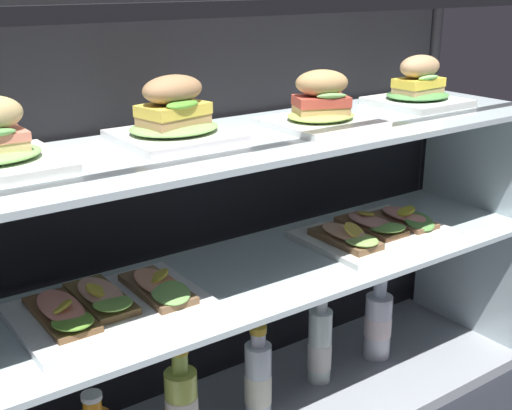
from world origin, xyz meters
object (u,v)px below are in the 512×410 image
at_px(plated_roll_sandwich_right_of_center, 418,89).
at_px(juice_bottle_back_left, 257,379).
at_px(plated_roll_sandwich_center, 321,108).
at_px(juice_bottle_front_left_end, 320,346).
at_px(plated_roll_sandwich_far_right, 174,119).
at_px(open_sandwich_tray_near_right_corner, 376,230).
at_px(juice_bottle_front_fourth, 378,323).
at_px(open_sandwich_tray_far_left, 110,304).
at_px(juice_bottle_front_middle, 180,405).

xyz_separation_m(plated_roll_sandwich_right_of_center, juice_bottle_back_left, (-0.49, -0.02, -0.60)).
distance_m(plated_roll_sandwich_center, juice_bottle_front_left_end, 0.59).
bearing_deg(juice_bottle_back_left, plated_roll_sandwich_far_right, 165.29).
height_order(plated_roll_sandwich_far_right, juice_bottle_front_left_end, plated_roll_sandwich_far_right).
relative_size(plated_roll_sandwich_far_right, juice_bottle_front_left_end, 0.86).
bearing_deg(plated_roll_sandwich_center, juice_bottle_front_left_end, 35.49).
bearing_deg(open_sandwich_tray_near_right_corner, plated_roll_sandwich_center, -179.57).
xyz_separation_m(open_sandwich_tray_near_right_corner, juice_bottle_front_fourth, (0.06, 0.03, -0.28)).
bearing_deg(open_sandwich_tray_near_right_corner, open_sandwich_tray_far_left, 178.75).
bearing_deg(plated_roll_sandwich_right_of_center, plated_roll_sandwich_center, -173.01).
relative_size(plated_roll_sandwich_far_right, open_sandwich_tray_near_right_corner, 0.61).
height_order(plated_roll_sandwich_center, juice_bottle_front_left_end, plated_roll_sandwich_center).
distance_m(plated_roll_sandwich_far_right, open_sandwich_tray_far_left, 0.36).
bearing_deg(plated_roll_sandwich_right_of_center, juice_bottle_back_left, -177.15).
bearing_deg(juice_bottle_front_middle, plated_roll_sandwich_far_right, 50.71).
bearing_deg(plated_roll_sandwich_right_of_center, juice_bottle_front_middle, -178.09).
relative_size(open_sandwich_tray_near_right_corner, juice_bottle_back_left, 1.54).
height_order(plated_roll_sandwich_right_of_center, juice_bottle_back_left, plated_roll_sandwich_right_of_center).
relative_size(open_sandwich_tray_near_right_corner, juice_bottle_front_fourth, 1.47).
bearing_deg(juice_bottle_front_left_end, juice_bottle_front_middle, -177.43).
bearing_deg(open_sandwich_tray_near_right_corner, juice_bottle_back_left, 177.22).
xyz_separation_m(plated_roll_sandwich_right_of_center, juice_bottle_front_left_end, (-0.29, -0.01, -0.59)).
bearing_deg(plated_roll_sandwich_center, plated_roll_sandwich_right_of_center, 6.99).
height_order(plated_roll_sandwich_right_of_center, open_sandwich_tray_far_left, plated_roll_sandwich_right_of_center).
distance_m(open_sandwich_tray_near_right_corner, juice_bottle_back_left, 0.44).
bearing_deg(plated_roll_sandwich_center, juice_bottle_front_middle, 176.84).
bearing_deg(juice_bottle_front_left_end, plated_roll_sandwich_center, -144.51).
distance_m(juice_bottle_back_left, juice_bottle_front_left_end, 0.20).
height_order(plated_roll_sandwich_right_of_center, juice_bottle_front_middle, plated_roll_sandwich_right_of_center).
bearing_deg(juice_bottle_front_left_end, plated_roll_sandwich_right_of_center, 1.00).
relative_size(plated_roll_sandwich_far_right, plated_roll_sandwich_center, 1.00).
relative_size(open_sandwich_tray_near_right_corner, juice_bottle_front_middle, 1.42).
bearing_deg(open_sandwich_tray_far_left, plated_roll_sandwich_right_of_center, 1.80).
xyz_separation_m(open_sandwich_tray_near_right_corner, juice_bottle_front_left_end, (-0.13, 0.04, -0.28)).
xyz_separation_m(plated_roll_sandwich_far_right, open_sandwich_tray_far_left, (-0.17, -0.04, -0.31)).
distance_m(open_sandwich_tray_near_right_corner, juice_bottle_front_fourth, 0.29).
height_order(plated_roll_sandwich_right_of_center, juice_bottle_front_fourth, plated_roll_sandwich_right_of_center).
bearing_deg(plated_roll_sandwich_center, open_sandwich_tray_far_left, 178.11).
xyz_separation_m(plated_roll_sandwich_center, juice_bottle_back_left, (-0.15, 0.02, -0.59)).
distance_m(plated_roll_sandwich_far_right, plated_roll_sandwich_right_of_center, 0.65).
relative_size(juice_bottle_back_left, juice_bottle_front_left_end, 0.92).
xyz_separation_m(open_sandwich_tray_far_left, open_sandwich_tray_near_right_corner, (0.66, -0.01, -0.00)).
bearing_deg(juice_bottle_front_middle, plated_roll_sandwich_right_of_center, 1.91).
bearing_deg(juice_bottle_front_middle, open_sandwich_tray_far_left, -178.72).
bearing_deg(open_sandwich_tray_near_right_corner, juice_bottle_front_left_end, 164.85).
relative_size(plated_roll_sandwich_center, juice_bottle_front_middle, 0.86).
relative_size(plated_roll_sandwich_far_right, plated_roll_sandwich_right_of_center, 1.06).
distance_m(plated_roll_sandwich_right_of_center, juice_bottle_back_left, 0.77).
distance_m(open_sandwich_tray_far_left, juice_bottle_back_left, 0.44).
distance_m(plated_roll_sandwich_center, juice_bottle_front_middle, 0.68).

